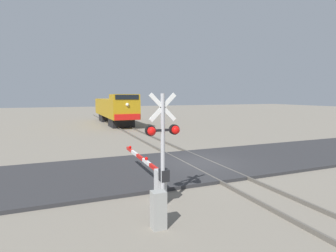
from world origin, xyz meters
The scene contains 8 objects.
ground_plane centered at (0.00, 0.00, 0.00)m, with size 160.00×160.00×0.00m, color gray.
rail_track_left centered at (-0.72, 0.00, 0.07)m, with size 0.08×80.00×0.15m, color #59544C.
rail_track_right centered at (0.72, 0.00, 0.07)m, with size 0.08×80.00×0.15m, color #59544C.
road_surface centered at (0.00, 0.00, 0.07)m, with size 36.00×6.25×0.14m, color #2D2D30.
locomotive centered at (0.00, 23.01, 1.95)m, with size 2.99×14.50×3.84m.
crossing_signal centered at (-3.80, -4.36, 2.35)m, with size 1.18×0.33×3.81m.
crossing_gate centered at (-3.72, -3.25, 0.77)m, with size 0.36×5.35×1.25m.
utility_cabinet centered at (-4.48, -5.75, 0.54)m, with size 0.40×0.34×1.08m, color #999993.
Camera 1 is at (-6.99, -12.62, 3.73)m, focal length 29.13 mm.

